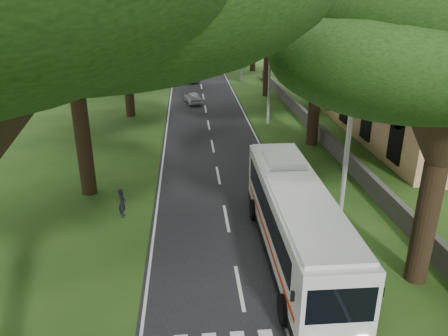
# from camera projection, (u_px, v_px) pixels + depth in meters

# --- Properties ---
(ground) EXTENTS (140.00, 140.00, 0.00)m
(ground) POSITION_uv_depth(u_px,v_px,m) (246.00, 322.00, 16.11)
(ground) COLOR #204012
(ground) RESTS_ON ground
(road) EXTENTS (8.00, 120.00, 0.04)m
(road) POSITION_uv_depth(u_px,v_px,m) (209.00, 128.00, 39.23)
(road) COLOR black
(road) RESTS_ON ground
(property_wall) EXTENTS (0.35, 50.00, 1.20)m
(property_wall) POSITION_uv_depth(u_px,v_px,m) (311.00, 123.00, 38.80)
(property_wall) COLOR #383533
(property_wall) RESTS_ON ground
(church) EXTENTS (14.00, 24.00, 11.60)m
(church) POSITION_uv_depth(u_px,v_px,m) (429.00, 77.00, 35.64)
(church) COLOR tan
(church) RESTS_ON ground
(pole_near) EXTENTS (1.60, 0.24, 8.00)m
(pole_near) POSITION_uv_depth(u_px,v_px,m) (346.00, 156.00, 20.55)
(pole_near) COLOR gray
(pole_near) RESTS_ON ground
(pole_mid) EXTENTS (1.60, 0.24, 8.00)m
(pole_mid) POSITION_uv_depth(u_px,v_px,m) (269.00, 79.00, 39.04)
(pole_mid) COLOR gray
(pole_mid) RESTS_ON ground
(pole_far) EXTENTS (1.60, 0.24, 8.00)m
(pole_far) POSITION_uv_depth(u_px,v_px,m) (242.00, 51.00, 57.54)
(pole_far) COLOR gray
(pole_far) RESTS_ON ground
(tree_r_mida) EXTENTS (14.21, 14.21, 13.67)m
(tree_r_mida) POSITION_uv_depth(u_px,v_px,m) (322.00, 4.00, 31.32)
(tree_r_mida) COLOR black
(tree_r_mida) RESTS_ON ground
(coach_bus) EXTENTS (2.97, 12.24, 3.60)m
(coach_bus) POSITION_uv_depth(u_px,v_px,m) (295.00, 220.00, 19.31)
(coach_bus) COLOR white
(coach_bus) RESTS_ON ground
(distant_car_a) EXTENTS (2.17, 3.85, 1.24)m
(distant_car_a) POSITION_uv_depth(u_px,v_px,m) (193.00, 98.00, 47.90)
(distant_car_a) COLOR #B6B5BA
(distant_car_a) RESTS_ON road
(distant_car_b) EXTENTS (2.59, 4.78, 1.50)m
(distant_car_b) POSITION_uv_depth(u_px,v_px,m) (190.00, 76.00, 59.53)
(distant_car_b) COLOR navy
(distant_car_b) RESTS_ON road
(distant_car_c) EXTENTS (1.91, 4.39, 1.26)m
(distant_car_c) POSITION_uv_depth(u_px,v_px,m) (215.00, 62.00, 72.91)
(distant_car_c) COLOR maroon
(distant_car_c) RESTS_ON road
(pedestrian) EXTENTS (0.45, 0.63, 1.63)m
(pedestrian) POSITION_uv_depth(u_px,v_px,m) (122.00, 203.00, 23.43)
(pedestrian) COLOR black
(pedestrian) RESTS_ON ground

